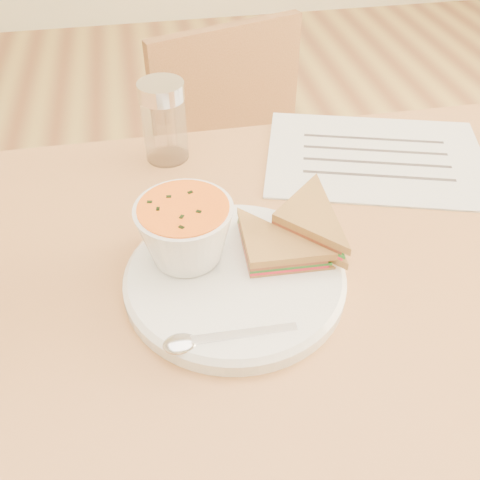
{
  "coord_description": "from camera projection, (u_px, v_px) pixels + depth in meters",
  "views": [
    {
      "loc": [
        -0.12,
        -0.43,
        1.21
      ],
      "look_at": [
        -0.04,
        0.02,
        0.8
      ],
      "focal_mm": 40.0,
      "sensor_mm": 36.0,
      "label": 1
    }
  ],
  "objects": [
    {
      "name": "soup_bowl",
      "position": [
        186.0,
        234.0,
        0.61
      ],
      "size": [
        0.14,
        0.14,
        0.08
      ],
      "primitive_type": null,
      "rotation": [
        0.0,
        0.0,
        -0.26
      ],
      "color": "white",
      "rests_on": "plate"
    },
    {
      "name": "spoon",
      "position": [
        230.0,
        336.0,
        0.55
      ],
      "size": [
        0.18,
        0.04,
        0.01
      ],
      "primitive_type": null,
      "rotation": [
        0.0,
        0.0,
        -0.01
      ],
      "color": "silver",
      "rests_on": "plate"
    },
    {
      "name": "dining_table",
      "position": [
        262.0,
        433.0,
        0.89
      ],
      "size": [
        1.0,
        0.7,
        0.75
      ],
      "primitive_type": null,
      "color": "brown",
      "rests_on": "floor"
    },
    {
      "name": "chair_far",
      "position": [
        261.0,
        221.0,
        1.26
      ],
      "size": [
        0.45,
        0.45,
        0.81
      ],
      "primitive_type": null,
      "rotation": [
        0.0,
        0.0,
        3.46
      ],
      "color": "brown",
      "rests_on": "floor"
    },
    {
      "name": "paper_menu",
      "position": [
        376.0,
        157.0,
        0.83
      ],
      "size": [
        0.39,
        0.33,
        0.0
      ],
      "primitive_type": null,
      "rotation": [
        0.0,
        0.0,
        -0.3
      ],
      "color": "silver",
      "rests_on": "dining_table"
    },
    {
      "name": "sandwich_half_a",
      "position": [
        250.0,
        273.0,
        0.6
      ],
      "size": [
        0.1,
        0.1,
        0.03
      ],
      "primitive_type": null,
      "rotation": [
        0.0,
        0.0,
        -0.04
      ],
      "color": "#A8853B",
      "rests_on": "plate"
    },
    {
      "name": "sandwich_half_b",
      "position": [
        271.0,
        225.0,
        0.64
      ],
      "size": [
        0.15,
        0.15,
        0.03
      ],
      "primitive_type": null,
      "rotation": [
        0.0,
        0.0,
        -0.82
      ],
      "color": "#A8853B",
      "rests_on": "plate"
    },
    {
      "name": "condiment_shaker",
      "position": [
        164.0,
        122.0,
        0.79
      ],
      "size": [
        0.07,
        0.07,
        0.12
      ],
      "primitive_type": null,
      "rotation": [
        0.0,
        0.0,
        0.03
      ],
      "color": "silver",
      "rests_on": "dining_table"
    },
    {
      "name": "plate",
      "position": [
        235.0,
        279.0,
        0.63
      ],
      "size": [
        0.31,
        0.31,
        0.02
      ],
      "primitive_type": null,
      "rotation": [
        0.0,
        0.0,
        0.21
      ],
      "color": "white",
      "rests_on": "dining_table"
    }
  ]
}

